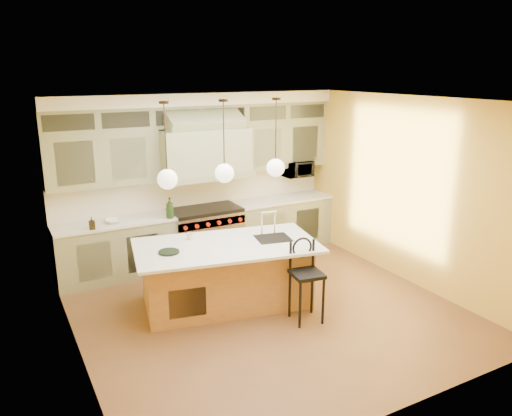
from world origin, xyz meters
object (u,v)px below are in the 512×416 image
kitchen_island (227,273)px  microwave (297,169)px  range (206,234)px  counter_stool (306,275)px

kitchen_island → microwave: microwave is taller
range → counter_stool: size_ratio=1.07×
counter_stool → range: bearing=105.8°
kitchen_island → range: bearing=88.1°
microwave → range: bearing=-176.9°
counter_stool → microwave: (1.62, 2.74, 0.81)m
range → kitchen_island: kitchen_island is taller
range → microwave: 2.18m
microwave → kitchen_island: bearing=-142.4°
kitchen_island → counter_stool: kitchen_island is taller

